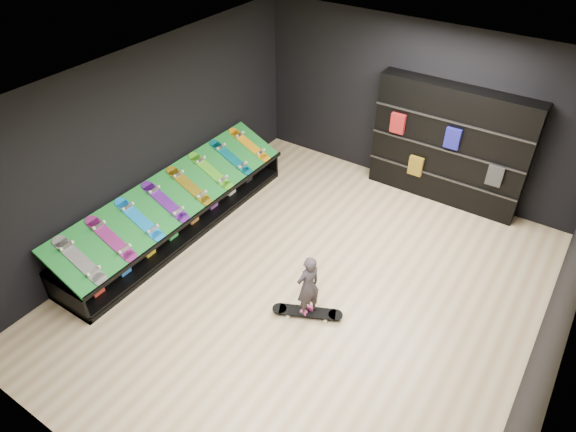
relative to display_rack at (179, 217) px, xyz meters
The scene contains 19 objects.
floor 2.56m from the display_rack, ahead, with size 6.00×7.00×0.01m, color beige.
ceiling 3.75m from the display_rack, ahead, with size 6.00×7.00×0.01m, color white.
wall_back 4.51m from the display_rack, 53.92° to the left, with size 6.00×0.02×3.00m, color black.
wall_front 4.51m from the display_rack, 53.92° to the right, with size 6.00×0.02×3.00m, color black.
wall_left 1.33m from the display_rack, behind, with size 0.02×7.00×3.00m, color black.
wall_right 5.69m from the display_rack, ahead, with size 0.02×7.00×3.00m, color black.
display_rack is the anchor object (origin of this frame).
turf_ramp 0.46m from the display_rack, ahead, with size 1.00×4.50×0.04m, color #106B21.
back_shelving 4.74m from the display_rack, 45.32° to the left, with size 2.66×0.31×2.13m, color black.
floor_skateboard 2.85m from the display_rack, ahead, with size 0.98×0.22×0.09m, color black, non-canonical shape.
child 2.85m from the display_rack, ahead, with size 0.22×0.16×0.59m, color black.
display_board_0 1.96m from the display_rack, 88.11° to the right, with size 0.98×0.22×0.09m, color black, non-canonical shape.
display_board_1 1.44m from the display_rack, 87.36° to the right, with size 0.98×0.22×0.09m, color #2626BF, non-canonical shape.
display_board_2 0.95m from the display_rack, 85.60° to the right, with size 0.98×0.22×0.09m, color blue, non-canonical shape.
display_board_3 0.56m from the display_rack, 77.00° to the right, with size 0.98×0.22×0.09m, color purple, non-canonical shape.
display_board_4 0.56m from the display_rack, 77.00° to the left, with size 0.98×0.22×0.09m, color yellow, non-canonical shape.
display_board_5 0.95m from the display_rack, 85.60° to the left, with size 0.98×0.22×0.09m, color green, non-canonical shape.
display_board_6 1.44m from the display_rack, 87.36° to the left, with size 0.98×0.22×0.09m, color #0C8C99, non-canonical shape.
display_board_7 1.96m from the display_rack, 88.11° to the left, with size 0.98×0.22×0.09m, color orange, non-canonical shape.
Camera 1 is at (2.72, -4.63, 5.40)m, focal length 32.00 mm.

